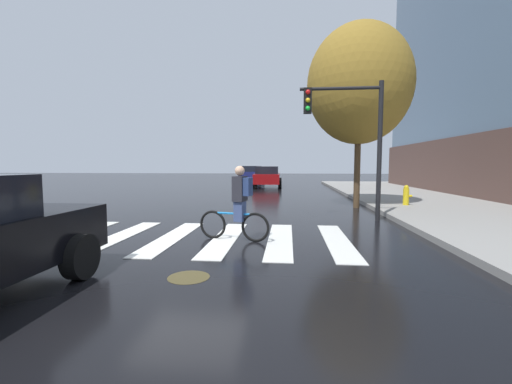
# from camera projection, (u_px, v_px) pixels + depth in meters

# --- Properties ---
(ground_plane) EXTENTS (120.00, 120.00, 0.00)m
(ground_plane) POSITION_uv_depth(u_px,v_px,m) (189.00, 238.00, 7.81)
(ground_plane) COLOR black
(crosswalk_stripes) EXTENTS (8.21, 3.69, 0.01)m
(crosswalk_stripes) POSITION_uv_depth(u_px,v_px,m) (172.00, 237.00, 7.85)
(crosswalk_stripes) COLOR silver
(crosswalk_stripes) RESTS_ON ground
(manhole_cover) EXTENTS (0.64, 0.64, 0.01)m
(manhole_cover) POSITION_uv_depth(u_px,v_px,m) (189.00, 277.00, 5.05)
(manhole_cover) COLOR #473D1E
(manhole_cover) RESTS_ON ground
(sedan_mid) EXTENTS (2.27, 4.69, 1.61)m
(sedan_mid) POSITION_uv_depth(u_px,v_px,m) (267.00, 177.00, 25.26)
(sedan_mid) COLOR maroon
(sedan_mid) RESTS_ON ground
(sedan_far) EXTENTS (2.36, 4.75, 1.62)m
(sedan_far) POSITION_uv_depth(u_px,v_px,m) (252.00, 174.00, 33.23)
(sedan_far) COLOR navy
(sedan_far) RESTS_ON ground
(cyclist) EXTENTS (1.67, 0.48, 1.69)m
(cyclist) POSITION_uv_depth(u_px,v_px,m) (239.00, 204.00, 7.44)
(cyclist) COLOR black
(cyclist) RESTS_ON ground
(traffic_light_near) EXTENTS (2.47, 0.28, 4.20)m
(traffic_light_near) POSITION_uv_depth(u_px,v_px,m) (352.00, 127.00, 9.98)
(traffic_light_near) COLOR black
(traffic_light_near) RESTS_ON ground
(fire_hydrant) EXTENTS (0.33, 0.22, 0.78)m
(fire_hydrant) POSITION_uv_depth(u_px,v_px,m) (406.00, 195.00, 12.92)
(fire_hydrant) COLOR gold
(fire_hydrant) RESTS_ON sidewalk
(street_tree_near) EXTENTS (4.03, 4.03, 7.16)m
(street_tree_near) POSITION_uv_depth(u_px,v_px,m) (359.00, 85.00, 12.90)
(street_tree_near) COLOR #4C3823
(street_tree_near) RESTS_ON ground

